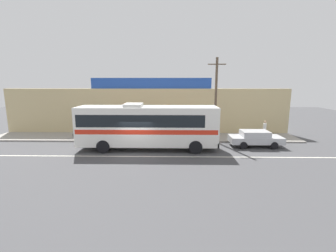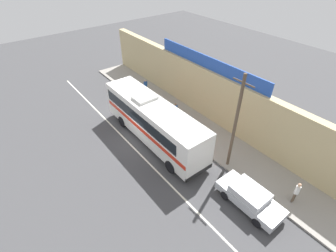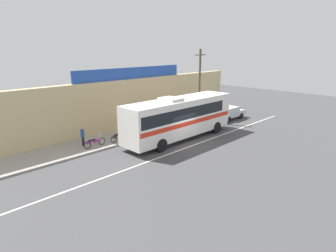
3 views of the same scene
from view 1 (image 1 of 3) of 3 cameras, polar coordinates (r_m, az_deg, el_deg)
name	(u,v)px [view 1 (image 1 of 3)]	position (r m, az deg, el deg)	size (l,w,h in m)	color
ground_plane	(137,153)	(18.62, -7.60, -6.57)	(70.00, 70.00, 0.00)	#444447
sidewalk_slab	(145,137)	(23.57, -5.71, -2.68)	(30.00, 3.60, 0.14)	gray
storefront_facade	(147,111)	(25.27, -5.23, 3.59)	(30.00, 0.70, 4.80)	tan
storefront_billboard	(151,83)	(25.03, -4.16, 10.32)	(12.62, 0.12, 1.10)	#234CAD
road_center_stripe	(135,156)	(17.86, -7.99, -7.32)	(30.00, 0.14, 0.01)	silver
intercity_bus	(147,125)	(19.19, -5.21, 0.35)	(11.24, 2.67, 3.78)	white
parked_car	(255,138)	(21.55, 20.43, -2.75)	(4.37, 1.90, 1.37)	#B7BABF
utility_pole	(216,98)	(21.85, 11.51, 6.58)	(1.60, 0.22, 7.48)	brown
motorcycle_green	(105,135)	(23.05, -14.98, -2.04)	(1.88, 0.56, 0.94)	black
motorcycle_blue	(82,134)	(23.97, -20.09, -1.85)	(1.92, 0.56, 0.94)	black
pedestrian_near_shop	(138,128)	(22.81, -7.22, -0.57)	(0.30, 0.48, 1.62)	brown
pedestrian_far_left	(265,128)	(24.28, 22.41, -0.46)	(0.30, 0.48, 1.72)	brown
pedestrian_far_right	(80,127)	(24.84, -20.56, -0.30)	(0.30, 0.48, 1.59)	black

